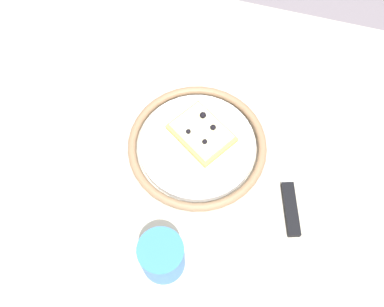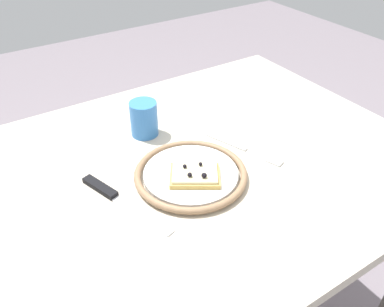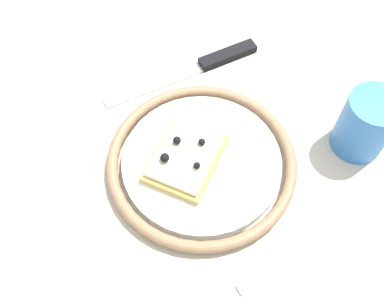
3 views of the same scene
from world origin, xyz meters
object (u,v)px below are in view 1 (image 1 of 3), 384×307
object	(u,v)px
fork	(107,136)
cup	(162,257)
dining_table	(170,188)
knife	(288,190)
pizza_slice_near	(202,132)
plate	(197,145)

from	to	relation	value
fork	cup	xyz separation A→B (m)	(0.16, -0.19, 0.04)
dining_table	cup	bearing A→B (deg)	-75.12
dining_table	knife	size ratio (longest dim) A/B	4.43
fork	cup	world-z (taller)	cup
knife	fork	size ratio (longest dim) A/B	1.20
pizza_slice_near	knife	xyz separation A→B (m)	(0.16, -0.06, -0.02)
knife	cup	xyz separation A→B (m)	(-0.16, -0.17, 0.04)
knife	cup	size ratio (longest dim) A/B	2.70
pizza_slice_near	fork	size ratio (longest dim) A/B	0.66
dining_table	pizza_slice_near	distance (m)	0.16
plate	pizza_slice_near	bearing A→B (deg)	82.98
dining_table	knife	world-z (taller)	knife
cup	pizza_slice_near	bearing A→B (deg)	89.97
fork	cup	distance (m)	0.25
plate	pizza_slice_near	world-z (taller)	pizza_slice_near
pizza_slice_near	cup	bearing A→B (deg)	-90.03
dining_table	plate	world-z (taller)	plate
fork	cup	size ratio (longest dim) A/B	2.24
plate	fork	bearing A→B (deg)	-172.76
fork	pizza_slice_near	bearing A→B (deg)	13.85
plate	fork	world-z (taller)	plate
knife	fork	bearing A→B (deg)	176.93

